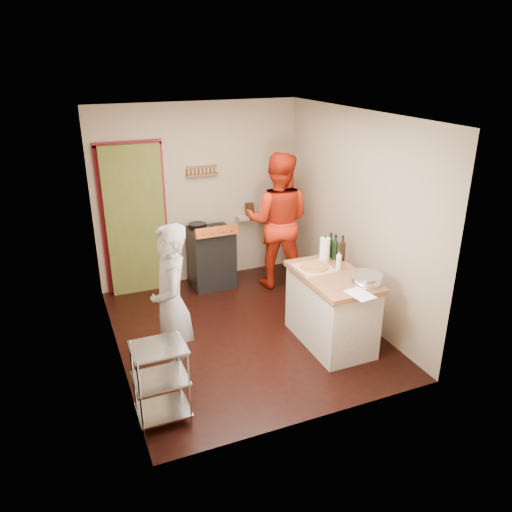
{
  "coord_description": "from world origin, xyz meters",
  "views": [
    {
      "loc": [
        -1.93,
        -5.02,
        3.2
      ],
      "look_at": [
        0.16,
        0.0,
        0.98
      ],
      "focal_mm": 35.0,
      "sensor_mm": 36.0,
      "label": 1
    }
  ],
  "objects_px": {
    "stove": "(211,257)",
    "person_red": "(278,221)",
    "wire_shelving": "(161,379)",
    "island": "(331,306)",
    "person_stripe": "(172,305)"
  },
  "relations": [
    {
      "from": "person_stripe",
      "to": "wire_shelving",
      "type": "bearing_deg",
      "value": -16.9
    },
    {
      "from": "island",
      "to": "person_red",
      "type": "xyz_separation_m",
      "value": [
        0.1,
        1.71,
        0.51
      ]
    },
    {
      "from": "stove",
      "to": "person_red",
      "type": "relative_size",
      "value": 0.51
    },
    {
      "from": "stove",
      "to": "person_red",
      "type": "xyz_separation_m",
      "value": [
        0.91,
        -0.33,
        0.53
      ]
    },
    {
      "from": "stove",
      "to": "person_red",
      "type": "bearing_deg",
      "value": -20.07
    },
    {
      "from": "stove",
      "to": "person_stripe",
      "type": "height_order",
      "value": "person_stripe"
    },
    {
      "from": "island",
      "to": "person_stripe",
      "type": "xyz_separation_m",
      "value": [
        -1.86,
        0.05,
        0.38
      ]
    },
    {
      "from": "person_stripe",
      "to": "person_red",
      "type": "distance_m",
      "value": 2.57
    },
    {
      "from": "wire_shelving",
      "to": "person_red",
      "type": "xyz_separation_m",
      "value": [
        2.24,
        2.29,
        0.54
      ]
    },
    {
      "from": "wire_shelving",
      "to": "island",
      "type": "distance_m",
      "value": 2.21
    },
    {
      "from": "person_stripe",
      "to": "person_red",
      "type": "height_order",
      "value": "person_red"
    },
    {
      "from": "person_stripe",
      "to": "stove",
      "type": "bearing_deg",
      "value": 159.37
    },
    {
      "from": "stove",
      "to": "person_stripe",
      "type": "xyz_separation_m",
      "value": [
        -1.05,
        -1.99,
        0.4
      ]
    },
    {
      "from": "stove",
      "to": "island",
      "type": "bearing_deg",
      "value": -68.41
    },
    {
      "from": "wire_shelving",
      "to": "island",
      "type": "relative_size",
      "value": 0.62
    }
  ]
}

